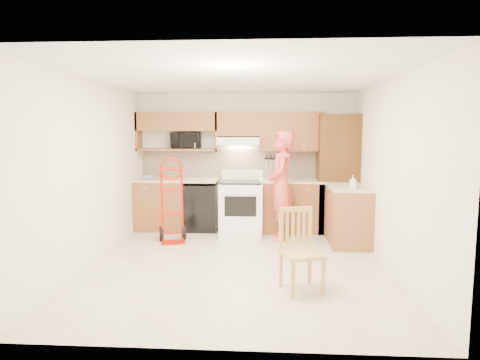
# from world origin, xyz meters

# --- Properties ---
(floor) EXTENTS (4.00, 4.50, 0.02)m
(floor) POSITION_xyz_m (0.00, 0.00, -0.01)
(floor) COLOR beige
(floor) RESTS_ON ground
(ceiling) EXTENTS (4.00, 4.50, 0.02)m
(ceiling) POSITION_xyz_m (0.00, 0.00, 2.51)
(ceiling) COLOR white
(ceiling) RESTS_ON ground
(wall_back) EXTENTS (4.00, 0.02, 2.50)m
(wall_back) POSITION_xyz_m (0.00, 2.26, 1.25)
(wall_back) COLOR white
(wall_back) RESTS_ON ground
(wall_front) EXTENTS (4.00, 0.02, 2.50)m
(wall_front) POSITION_xyz_m (0.00, -2.26, 1.25)
(wall_front) COLOR white
(wall_front) RESTS_ON ground
(wall_left) EXTENTS (0.02, 4.50, 2.50)m
(wall_left) POSITION_xyz_m (-2.01, 0.00, 1.25)
(wall_left) COLOR white
(wall_left) RESTS_ON ground
(wall_right) EXTENTS (0.02, 4.50, 2.50)m
(wall_right) POSITION_xyz_m (2.01, 0.00, 1.25)
(wall_right) COLOR white
(wall_right) RESTS_ON ground
(backsplash) EXTENTS (3.92, 0.03, 0.55)m
(backsplash) POSITION_xyz_m (0.00, 2.23, 1.20)
(backsplash) COLOR beige
(backsplash) RESTS_ON wall_back
(lower_cab_left) EXTENTS (0.90, 0.60, 0.90)m
(lower_cab_left) POSITION_xyz_m (-1.55, 1.95, 0.45)
(lower_cab_left) COLOR brown
(lower_cab_left) RESTS_ON ground
(dishwasher) EXTENTS (0.60, 0.60, 0.85)m
(dishwasher) POSITION_xyz_m (-0.80, 1.95, 0.42)
(dishwasher) COLOR black
(dishwasher) RESTS_ON ground
(lower_cab_right) EXTENTS (1.14, 0.60, 0.90)m
(lower_cab_right) POSITION_xyz_m (0.83, 1.95, 0.45)
(lower_cab_right) COLOR brown
(lower_cab_right) RESTS_ON ground
(countertop_left) EXTENTS (1.50, 0.63, 0.04)m
(countertop_left) POSITION_xyz_m (-1.25, 1.95, 0.92)
(countertop_left) COLOR #C7B890
(countertop_left) RESTS_ON lower_cab_left
(countertop_right) EXTENTS (1.14, 0.63, 0.04)m
(countertop_right) POSITION_xyz_m (0.83, 1.95, 0.92)
(countertop_right) COLOR #C7B890
(countertop_right) RESTS_ON lower_cab_right
(cab_return_right) EXTENTS (0.60, 1.00, 0.90)m
(cab_return_right) POSITION_xyz_m (1.70, 1.15, 0.45)
(cab_return_right) COLOR brown
(cab_return_right) RESTS_ON ground
(countertop_return) EXTENTS (0.63, 1.00, 0.04)m
(countertop_return) POSITION_xyz_m (1.70, 1.15, 0.92)
(countertop_return) COLOR #C7B890
(countertop_return) RESTS_ON cab_return_right
(pantry_tall) EXTENTS (0.70, 0.60, 2.10)m
(pantry_tall) POSITION_xyz_m (1.65, 1.95, 1.05)
(pantry_tall) COLOR #4C310E
(pantry_tall) RESTS_ON ground
(upper_cab_left) EXTENTS (1.50, 0.33, 0.34)m
(upper_cab_left) POSITION_xyz_m (-1.25, 2.08, 1.98)
(upper_cab_left) COLOR brown
(upper_cab_left) RESTS_ON wall_back
(upper_shelf_mw) EXTENTS (1.50, 0.33, 0.04)m
(upper_shelf_mw) POSITION_xyz_m (-1.25, 2.08, 1.47)
(upper_shelf_mw) COLOR brown
(upper_shelf_mw) RESTS_ON wall_back
(upper_cab_center) EXTENTS (0.76, 0.33, 0.44)m
(upper_cab_center) POSITION_xyz_m (-0.12, 2.08, 1.94)
(upper_cab_center) COLOR brown
(upper_cab_center) RESTS_ON wall_back
(upper_cab_right) EXTENTS (1.14, 0.33, 0.70)m
(upper_cab_right) POSITION_xyz_m (0.83, 2.08, 1.80)
(upper_cab_right) COLOR brown
(upper_cab_right) RESTS_ON wall_back
(range_hood) EXTENTS (0.76, 0.46, 0.14)m
(range_hood) POSITION_xyz_m (-0.12, 2.02, 1.63)
(range_hood) COLOR white
(range_hood) RESTS_ON wall_back
(knife_strip) EXTENTS (0.40, 0.05, 0.29)m
(knife_strip) POSITION_xyz_m (0.55, 2.21, 1.24)
(knife_strip) COLOR black
(knife_strip) RESTS_ON backsplash
(microwave) EXTENTS (0.58, 0.42, 0.30)m
(microwave) POSITION_xyz_m (-1.09, 2.08, 1.64)
(microwave) COLOR black
(microwave) RESTS_ON upper_shelf_mw
(range) EXTENTS (0.75, 0.99, 1.10)m
(range) POSITION_xyz_m (-0.05, 1.66, 0.55)
(range) COLOR white
(range) RESTS_ON ground
(person) EXTENTS (0.45, 0.67, 1.82)m
(person) POSITION_xyz_m (0.63, 1.35, 0.91)
(person) COLOR #D3453D
(person) RESTS_ON ground
(hand_truck) EXTENTS (0.59, 0.57, 1.25)m
(hand_truck) POSITION_xyz_m (-1.14, 1.08, 0.62)
(hand_truck) COLOR #BF1001
(hand_truck) RESTS_ON ground
(dining_chair) EXTENTS (0.54, 0.57, 0.94)m
(dining_chair) POSITION_xyz_m (0.79, -0.90, 0.47)
(dining_chair) COLOR tan
(dining_chair) RESTS_ON ground
(soap_bottle) EXTENTS (0.10, 0.10, 0.20)m
(soap_bottle) POSITION_xyz_m (1.70, 0.85, 1.04)
(soap_bottle) COLOR white
(soap_bottle) RESTS_ON countertop_return
(bowl) EXTENTS (0.26, 0.26, 0.05)m
(bowl) POSITION_xyz_m (-1.78, 1.95, 0.96)
(bowl) COLOR white
(bowl) RESTS_ON countertop_left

